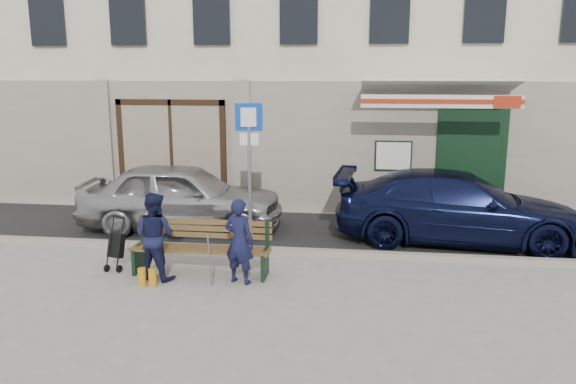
% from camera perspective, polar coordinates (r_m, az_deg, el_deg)
% --- Properties ---
extents(ground, '(80.00, 80.00, 0.00)m').
position_cam_1_polar(ground, '(9.44, -2.50, -9.16)').
color(ground, '#9E9991').
rests_on(ground, ground).
extents(asphalt_lane, '(60.00, 3.20, 0.01)m').
position_cam_1_polar(asphalt_lane, '(12.34, 0.03, -3.95)').
color(asphalt_lane, '#282828').
rests_on(asphalt_lane, ground).
extents(curb, '(60.00, 0.18, 0.12)m').
position_cam_1_polar(curb, '(10.81, -1.10, -6.00)').
color(curb, '#9E9384').
rests_on(curb, ground).
extents(building, '(20.00, 8.27, 10.00)m').
position_cam_1_polar(building, '(17.25, 2.53, 17.29)').
color(building, beige).
rests_on(building, ground).
extents(car_silver, '(4.51, 2.06, 1.50)m').
position_cam_1_polar(car_silver, '(12.50, -10.76, -0.43)').
color(car_silver, '#ADADB2').
rests_on(car_silver, ground).
extents(car_navy, '(5.10, 2.39, 1.44)m').
position_cam_1_polar(car_navy, '(11.94, 16.87, -1.49)').
color(car_navy, black).
rests_on(car_navy, ground).
extents(parking_sign, '(0.53, 0.10, 2.84)m').
position_cam_1_polar(parking_sign, '(10.85, -3.96, 4.14)').
color(parking_sign, gray).
rests_on(parking_sign, ground).
extents(bench, '(2.40, 1.17, 0.98)m').
position_cam_1_polar(bench, '(9.78, -9.12, -5.67)').
color(bench, brown).
rests_on(bench, ground).
extents(man, '(0.60, 0.48, 1.43)m').
position_cam_1_polar(man, '(9.23, -4.97, -4.99)').
color(man, '#131535').
rests_on(man, ground).
extents(woman, '(0.85, 0.74, 1.48)m').
position_cam_1_polar(woman, '(9.65, -13.41, -4.35)').
color(woman, '#131736').
rests_on(woman, ground).
extents(stroller, '(0.32, 0.42, 0.93)m').
position_cam_1_polar(stroller, '(10.37, -17.06, -5.33)').
color(stroller, black).
rests_on(stroller, ground).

